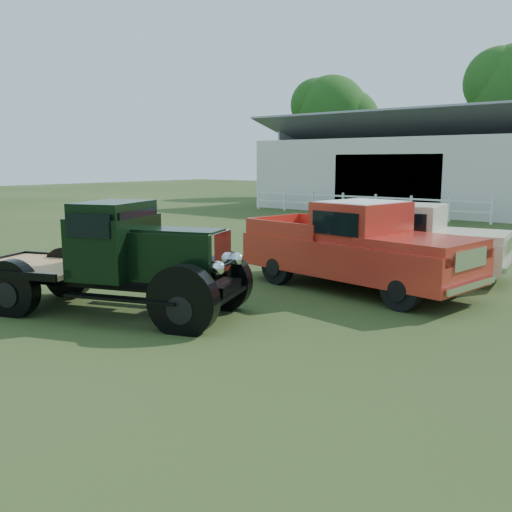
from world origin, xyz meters
The scene contains 7 objects.
ground centered at (0.00, 0.00, 0.00)m, with size 120.00×120.00×0.00m, color #263513.
shed_left centered at (-7.00, 26.00, 2.80)m, with size 18.80×10.20×5.60m, color silver, non-canonical shape.
fence_rail centered at (-8.00, 20.00, 0.60)m, with size 14.20×0.16×1.20m, color white, non-canonical shape.
tree_a centered at (-18.00, 33.00, 5.25)m, with size 6.30×6.30×10.50m, color #1E3C12, non-canonical shape.
vintage_flatbed centered at (-1.75, -0.87, 1.08)m, with size 5.46×2.16×2.16m, color black, non-canonical shape.
red_pickup centered at (0.94, 3.92, 1.03)m, with size 5.65×2.17×2.06m, color red, non-canonical shape.
white_pickup centered at (1.16, 6.21, 0.90)m, with size 4.91×1.91×1.81m, color #C0B797, non-canonical shape.
Camera 1 is at (7.32, -7.48, 2.92)m, focal length 40.00 mm.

